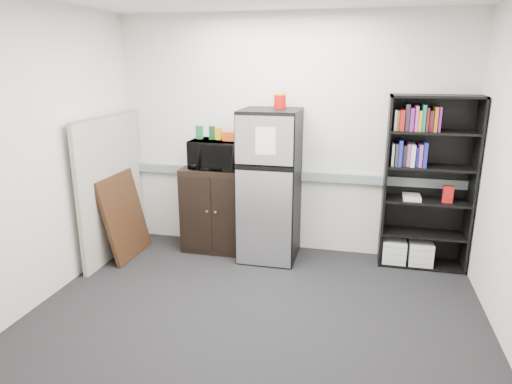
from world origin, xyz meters
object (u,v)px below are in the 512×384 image
cubicle_partition (112,187)px  cabinet (218,209)px  bookshelf (426,180)px  microwave (217,154)px  refrigerator (270,186)px

cubicle_partition → cabinet: 1.24m
bookshelf → cubicle_partition: size_ratio=1.14×
bookshelf → microwave: bookshelf is taller
bookshelf → refrigerator: 1.66m
cubicle_partition → refrigerator: size_ratio=0.96×
cabinet → refrigerator: 0.72m
bookshelf → cabinet: 2.33m
cubicle_partition → microwave: 1.24m
cubicle_partition → microwave: cubicle_partition is taller
cabinet → refrigerator: refrigerator is taller
cubicle_partition → refrigerator: (1.75, 0.34, 0.03)m
cubicle_partition → refrigerator: refrigerator is taller
refrigerator → microwave: bearing=174.2°
bookshelf → cubicle_partition: bearing=-171.9°
cabinet → bookshelf: bearing=1.6°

